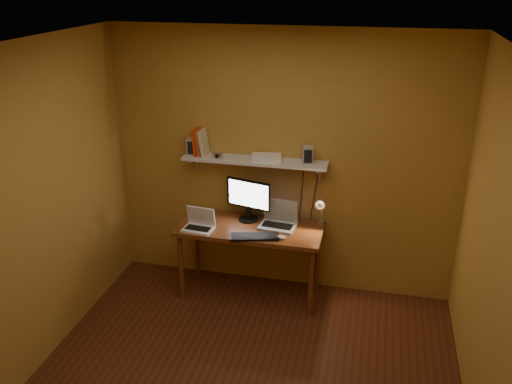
% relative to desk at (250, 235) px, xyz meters
% --- Properties ---
extents(room, '(3.44, 3.24, 2.64)m').
position_rel_desk_xyz_m(room, '(0.25, -1.28, 0.64)').
color(room, '#502814').
rests_on(room, ground).
extents(desk, '(1.40, 0.60, 0.75)m').
position_rel_desk_xyz_m(desk, '(0.00, 0.00, 0.00)').
color(desk, brown).
rests_on(desk, ground).
extents(wall_shelf, '(1.40, 0.25, 0.21)m').
position_rel_desk_xyz_m(wall_shelf, '(0.00, 0.19, 0.69)').
color(wall_shelf, silver).
rests_on(wall_shelf, room).
extents(monitor, '(0.46, 0.24, 0.42)m').
position_rel_desk_xyz_m(monitor, '(-0.05, 0.15, 0.32)').
color(monitor, black).
rests_on(monitor, desk).
extents(laptop, '(0.37, 0.28, 0.26)m').
position_rel_desk_xyz_m(laptop, '(0.26, 0.09, 0.15)').
color(laptop, '#999CA1').
rests_on(laptop, desk).
extents(netbook, '(0.30, 0.23, 0.21)m').
position_rel_desk_xyz_m(netbook, '(-0.46, -0.15, 0.14)').
color(netbook, white).
rests_on(netbook, desk).
extents(keyboard, '(0.47, 0.25, 0.02)m').
position_rel_desk_xyz_m(keyboard, '(0.09, -0.21, 0.10)').
color(keyboard, black).
rests_on(keyboard, desk).
extents(mouse, '(0.10, 0.08, 0.03)m').
position_rel_desk_xyz_m(mouse, '(0.34, -0.18, 0.10)').
color(mouse, white).
rests_on(mouse, desk).
extents(desk_lamp, '(0.09, 0.23, 0.38)m').
position_rel_desk_xyz_m(desk_lamp, '(0.66, 0.13, 0.29)').
color(desk_lamp, silver).
rests_on(desk_lamp, desk).
extents(speaker_left, '(0.11, 0.11, 0.16)m').
position_rel_desk_xyz_m(speaker_left, '(-0.63, 0.20, 0.79)').
color(speaker_left, '#999CA1').
rests_on(speaker_left, wall_shelf).
extents(speaker_right, '(0.11, 0.11, 0.16)m').
position_rel_desk_xyz_m(speaker_right, '(0.51, 0.20, 0.79)').
color(speaker_right, '#999CA1').
rests_on(speaker_right, wall_shelf).
extents(books, '(0.13, 0.17, 0.25)m').
position_rel_desk_xyz_m(books, '(-0.55, 0.21, 0.84)').
color(books, '#C33203').
rests_on(books, wall_shelf).
extents(shelf_camera, '(0.11, 0.06, 0.06)m').
position_rel_desk_xyz_m(shelf_camera, '(-0.35, 0.13, 0.74)').
color(shelf_camera, silver).
rests_on(shelf_camera, wall_shelf).
extents(router, '(0.31, 0.23, 0.05)m').
position_rel_desk_xyz_m(router, '(0.11, 0.20, 0.73)').
color(router, white).
rests_on(router, wall_shelf).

